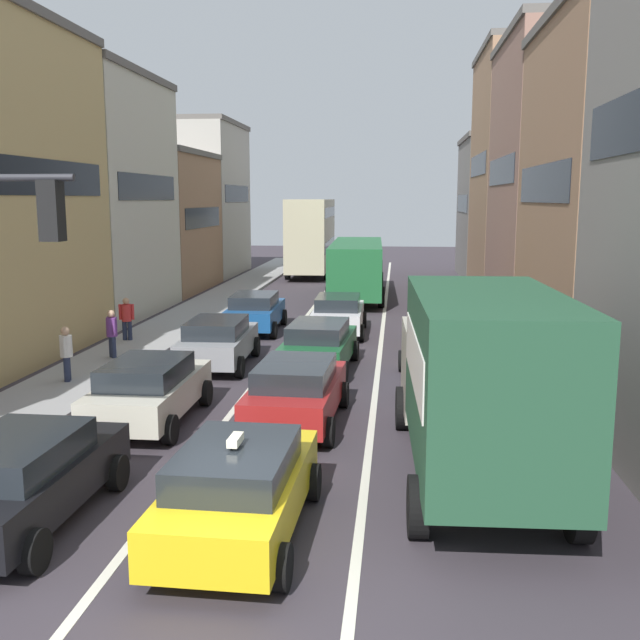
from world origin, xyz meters
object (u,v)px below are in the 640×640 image
at_px(sedan_left_lane_front, 22,477).
at_px(bus_mid_queue_primary, 357,265).
at_px(coupe_centre_lane_fourth, 338,314).
at_px(sedan_left_lane_third, 218,341).
at_px(removalist_box_truck, 478,376).
at_px(bus_far_queue_secondary, 311,233).
at_px(wagon_right_lane_far, 434,323).
at_px(sedan_centre_lane_second, 296,391).
at_px(hatchback_centre_lane_third, 319,345).
at_px(pedestrian_mid_sidewalk, 127,318).
at_px(sedan_left_lane_fourth, 255,311).
at_px(taxi_centre_lane_front, 239,487).
at_px(wagon_left_lane_second, 149,389).
at_px(pedestrian_far_sidewalk, 112,332).
at_px(sedan_right_lane_behind_truck, 439,357).
at_px(pedestrian_near_kerb, 66,352).

relative_size(sedan_left_lane_front, bus_mid_queue_primary, 0.41).
xyz_separation_m(coupe_centre_lane_fourth, bus_mid_queue_primary, (0.15, 10.13, 0.96)).
bearing_deg(coupe_centre_lane_fourth, sedan_left_lane_third, 149.60).
distance_m(removalist_box_truck, bus_far_queue_secondary, 36.64).
distance_m(wagon_right_lane_far, bus_far_queue_secondary, 24.61).
bearing_deg(sedan_centre_lane_second, hatchback_centre_lane_third, 2.54).
height_order(sedan_left_lane_front, pedestrian_mid_sidewalk, pedestrian_mid_sidewalk).
xyz_separation_m(sedan_left_lane_fourth, bus_mid_queue_primary, (3.41, 9.88, 0.96)).
relative_size(sedan_left_lane_fourth, bus_far_queue_secondary, 0.41).
distance_m(taxi_centre_lane_front, sedan_left_lane_third, 11.60).
distance_m(sedan_left_lane_front, wagon_left_lane_second, 5.37).
relative_size(coupe_centre_lane_fourth, pedestrian_mid_sidewalk, 2.61).
xyz_separation_m(sedan_left_lane_front, bus_far_queue_secondary, (0.06, 38.52, 2.03)).
bearing_deg(pedestrian_far_sidewalk, coupe_centre_lane_fourth, -3.64).
height_order(wagon_left_lane_second, hatchback_centre_lane_third, same).
bearing_deg(pedestrian_mid_sidewalk, sedan_left_lane_fourth, 114.41).
bearing_deg(sedan_right_lane_behind_truck, wagon_left_lane_second, 118.89).
distance_m(taxi_centre_lane_front, pedestrian_mid_sidewalk, 15.97).
distance_m(removalist_box_truck, sedan_left_lane_third, 11.03).
bearing_deg(sedan_left_lane_fourth, sedan_centre_lane_second, -165.98).
height_order(hatchback_centre_lane_third, bus_mid_queue_primary, bus_mid_queue_primary).
bearing_deg(bus_far_queue_secondary, coupe_centre_lane_fourth, -172.17).
height_order(coupe_centre_lane_fourth, sedan_right_lane_behind_truck, same).
relative_size(sedan_left_lane_third, bus_far_queue_secondary, 0.41).
distance_m(sedan_left_lane_third, pedestrian_mid_sidewalk, 5.11).
bearing_deg(bus_far_queue_secondary, sedan_left_lane_fourth, 179.29).
bearing_deg(bus_mid_queue_primary, removalist_box_truck, -173.47).
bearing_deg(pedestrian_near_kerb, sedan_left_lane_third, -158.26).
distance_m(sedan_left_lane_front, wagon_right_lane_far, 16.65).
relative_size(taxi_centre_lane_front, sedan_left_lane_fourth, 1.00).
height_order(sedan_left_lane_fourth, pedestrian_far_sidewalk, pedestrian_far_sidewalk).
distance_m(bus_far_queue_secondary, pedestrian_mid_sidewalk, 24.67).
bearing_deg(wagon_right_lane_far, bus_mid_queue_primary, 19.01).
bearing_deg(sedan_left_lane_fourth, hatchback_centre_lane_third, -154.62).
relative_size(removalist_box_truck, wagon_right_lane_far, 1.77).
height_order(hatchback_centre_lane_third, bus_far_queue_secondary, bus_far_queue_secondary).
height_order(sedan_left_lane_front, sedan_left_lane_fourth, same).
distance_m(sedan_left_lane_fourth, pedestrian_mid_sidewalk, 4.99).
xyz_separation_m(bus_far_queue_secondary, pedestrian_far_sidewalk, (-3.16, -27.13, -1.88)).
distance_m(taxi_centre_lane_front, pedestrian_near_kerb, 10.74).
bearing_deg(sedan_left_lane_front, sedan_left_lane_third, -1.35).
distance_m(taxi_centre_lane_front, bus_far_queue_secondary, 38.78).
bearing_deg(bus_mid_queue_primary, sedan_left_lane_third, 166.22).
bearing_deg(sedan_left_lane_third, bus_mid_queue_primary, -13.96).
xyz_separation_m(sedan_centre_lane_second, wagon_left_lane_second, (-3.39, -0.23, 0.00)).
relative_size(sedan_centre_lane_second, coupe_centre_lane_fourth, 1.01).
relative_size(hatchback_centre_lane_third, bus_far_queue_secondary, 0.42).
xyz_separation_m(sedan_left_lane_fourth, pedestrian_near_kerb, (-3.56, -8.74, 0.15)).
distance_m(hatchback_centre_lane_third, sedan_left_lane_fourth, 6.97).
xyz_separation_m(removalist_box_truck, sedan_left_lane_third, (-6.92, 8.51, -1.18)).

